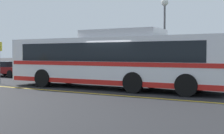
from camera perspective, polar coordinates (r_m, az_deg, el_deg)
The scene contains 9 objects.
ground_plane at distance 16.14m, azimuth 1.07°, elevation -4.17°, with size 220.00×220.00×0.00m, color #262628.
lane_strip_0 at distance 14.74m, azimuth -4.33°, elevation -4.78°, with size 0.20×32.00×0.01m, color gold.
curb_strip at distance 20.93m, azimuth 6.77°, elevation -2.47°, with size 40.00×0.36×0.15m, color #99999E.
transit_bus at distance 16.48m, azimuth 0.06°, elevation 1.37°, with size 12.37×2.90×3.09m.
parked_car_0 at distance 26.96m, azimuth -18.62°, elevation -0.28°, with size 4.42×1.98×1.24m.
parked_car_1 at distance 23.34m, azimuth -9.77°, elevation -0.36°, with size 3.95×1.95×1.44m.
parked_car_2 at distance 20.67m, azimuth 1.49°, elevation -0.65°, with size 4.09×2.17×1.50m.
parked_car_3 at distance 18.33m, azimuth 13.76°, elevation -1.00°, with size 4.22×2.08×1.56m.
street_lamp at distance 22.05m, azimuth 9.59°, elevation 8.27°, with size 0.49×0.49×5.66m.
Camera 1 is at (7.82, -13.99, 1.84)m, focal length 50.00 mm.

